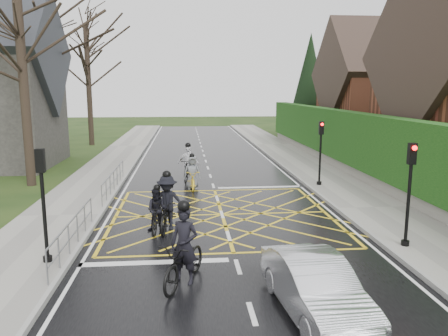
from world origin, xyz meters
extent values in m
plane|color=black|center=(0.00, 0.00, 0.00)|extent=(120.00, 120.00, 0.00)
cube|color=black|center=(0.00, 0.00, 0.01)|extent=(9.00, 80.00, 0.01)
cube|color=gray|center=(6.00, 0.00, 0.07)|extent=(3.00, 80.00, 0.15)
cube|color=gray|center=(-6.00, 0.00, 0.07)|extent=(3.00, 80.00, 0.15)
cube|color=slate|center=(7.75, 6.00, 0.35)|extent=(0.50, 38.00, 0.70)
cube|color=#0F370F|center=(7.75, 6.00, 2.10)|extent=(0.90, 38.00, 2.80)
cube|color=brown|center=(14.75, 18.00, 3.00)|extent=(9.00, 8.00, 6.00)
cube|color=#32251E|center=(14.75, 18.00, 5.90)|extent=(9.80, 8.80, 8.80)
cube|color=brown|center=(17.45, 18.00, 8.50)|extent=(0.70, 0.70, 1.60)
cylinder|color=black|center=(10.75, 26.00, 0.60)|extent=(0.50, 0.50, 1.20)
cone|color=black|center=(10.75, 26.00, 5.00)|extent=(4.60, 4.60, 10.00)
cylinder|color=black|center=(-9.00, 6.00, 5.50)|extent=(0.44, 0.44, 11.00)
cylinder|color=black|center=(-10.00, 14.00, 6.00)|extent=(0.44, 0.44, 12.00)
cylinder|color=black|center=(-9.30, 22.00, 5.00)|extent=(0.44, 0.44, 10.00)
cylinder|color=slate|center=(-4.65, -3.50, 1.00)|extent=(0.05, 5.00, 0.05)
cylinder|color=slate|center=(-4.65, -3.50, 0.55)|extent=(0.04, 5.00, 0.04)
cylinder|color=slate|center=(-4.65, -6.00, 0.50)|extent=(0.04, 0.04, 1.00)
cylinder|color=slate|center=(-4.65, -1.00, 0.50)|extent=(0.04, 0.04, 1.00)
cylinder|color=slate|center=(-4.65, 4.00, 1.00)|extent=(0.05, 6.00, 0.05)
cylinder|color=slate|center=(-4.65, 4.00, 0.55)|extent=(0.04, 6.00, 0.04)
cylinder|color=slate|center=(-4.65, 1.00, 0.50)|extent=(0.04, 0.04, 1.00)
cylinder|color=slate|center=(-4.65, 7.00, 0.50)|extent=(0.04, 0.04, 1.00)
cylinder|color=black|center=(5.10, 4.20, 1.50)|extent=(0.10, 0.10, 3.00)
cylinder|color=black|center=(5.10, 4.20, 0.15)|extent=(0.24, 0.24, 0.30)
cube|color=black|center=(5.10, 4.20, 2.90)|extent=(0.22, 0.16, 0.62)
sphere|color=#FF0C0C|center=(5.10, 4.08, 3.08)|extent=(0.14, 0.14, 0.14)
cylinder|color=black|center=(5.10, -4.20, 1.50)|extent=(0.10, 0.10, 3.00)
cylinder|color=black|center=(5.10, -4.20, 0.15)|extent=(0.24, 0.24, 0.30)
cube|color=black|center=(5.10, -4.20, 2.90)|extent=(0.22, 0.16, 0.62)
sphere|color=#FF0C0C|center=(5.10, -4.32, 3.08)|extent=(0.14, 0.14, 0.14)
cylinder|color=black|center=(-5.10, -4.50, 1.50)|extent=(0.10, 0.10, 3.00)
cylinder|color=black|center=(-5.10, -4.50, 0.15)|extent=(0.24, 0.24, 0.30)
cube|color=black|center=(-5.10, -4.50, 2.90)|extent=(0.22, 0.16, 0.62)
sphere|color=#FF0C0C|center=(-5.10, -4.38, 3.08)|extent=(0.14, 0.14, 0.14)
imported|color=black|center=(-1.42, -5.91, 0.57)|extent=(1.58, 2.28, 1.14)
imported|color=black|center=(-1.42, -5.81, 0.97)|extent=(0.83, 0.71, 1.93)
sphere|color=black|center=(-1.42, -5.81, 1.95)|extent=(0.30, 0.30, 0.30)
imported|color=black|center=(-2.32, -1.87, 0.48)|extent=(0.68, 1.66, 0.97)
imported|color=black|center=(-2.32, -1.77, 0.74)|extent=(0.79, 0.66, 1.48)
sphere|color=black|center=(-2.32, -1.77, 1.50)|extent=(0.23, 0.23, 0.23)
imported|color=black|center=(-1.99, -1.64, 0.55)|extent=(1.00, 2.18, 1.10)
imported|color=black|center=(-1.99, -1.54, 0.94)|extent=(1.29, 0.85, 1.87)
sphere|color=black|center=(-1.99, -1.54, 1.89)|extent=(0.29, 0.29, 0.29)
imported|color=black|center=(-1.21, 6.20, 0.61)|extent=(0.99, 2.09, 1.21)
imported|color=white|center=(-1.21, 6.30, 0.93)|extent=(1.16, 0.68, 1.85)
sphere|color=black|center=(-1.21, 6.30, 1.87)|extent=(0.29, 0.29, 0.29)
imported|color=yellow|center=(-1.05, 4.35, 0.47)|extent=(0.74, 1.82, 0.94)
imported|color=slate|center=(-1.05, 4.45, 0.80)|extent=(0.81, 0.56, 1.59)
sphere|color=black|center=(-1.05, 4.45, 1.61)|extent=(0.25, 0.25, 0.25)
imported|color=silver|center=(1.32, -7.64, 0.62)|extent=(1.73, 3.91, 1.25)
camera|label=1|loc=(-1.37, -16.00, 4.72)|focal=35.00mm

